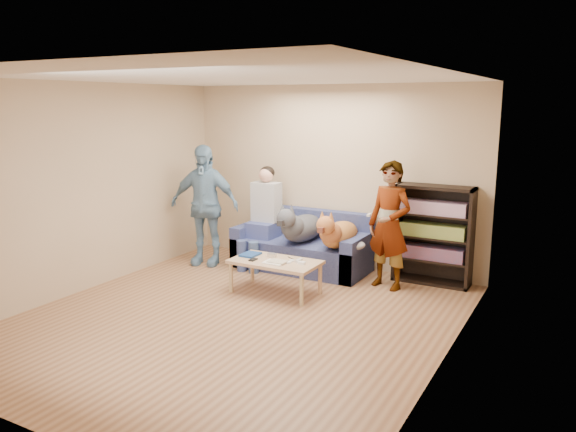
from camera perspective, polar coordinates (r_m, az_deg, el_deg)
The scene contains 27 objects.
ground at distance 6.32m, azimuth -5.33°, elevation -10.39°, with size 5.00×5.00×0.00m, color brown.
ceiling at distance 5.87m, azimuth -5.82°, elevation 13.86°, with size 5.00×5.00×0.00m, color white.
wall_back at distance 8.12m, azimuth 4.43°, elevation 4.02°, with size 4.50×4.50×0.00m, color tan.
wall_front at distance 4.19m, azimuth -25.21°, elevation -4.15°, with size 4.50×4.50×0.00m, color tan.
wall_left at distance 7.45m, azimuth -20.03°, elevation 2.69°, with size 5.00×5.00×0.00m, color tan.
wall_right at distance 5.07m, azimuth 15.98°, elevation -0.93°, with size 5.00×5.00×0.00m, color tan.
blanket at distance 7.51m, azimuth 6.45°, elevation -2.90°, with size 0.38×0.32×0.13m, color #ACACB1.
person_standing_right at distance 7.22m, azimuth 10.27°, elevation -0.95°, with size 0.60×0.39×1.64m, color gray.
person_standing_left at distance 8.25m, azimuth -8.50°, elevation 1.10°, with size 1.03×0.43×1.76m, color #7DA5C8.
held_controller at distance 7.07m, azimuth 8.25°, elevation 0.12°, with size 0.04×0.11×0.03m, color white.
notebook_blue at distance 7.23m, azimuth -3.85°, elevation -3.92°, with size 0.20×0.26×0.03m, color navy.
papers at distance 6.88m, azimuth -1.36°, elevation -4.74°, with size 0.26×0.20×0.01m, color white.
magazine at distance 6.88m, azimuth -1.06°, elevation -4.62°, with size 0.22×0.17×0.01m, color #BFB399.
camera_silver at distance 7.14m, azimuth -1.65°, elevation -3.99°, with size 0.11×0.06×0.05m, color silver.
controller_a at distance 6.94m, azimuth 1.12°, elevation -4.53°, with size 0.04×0.13×0.03m, color silver.
controller_b at distance 6.84m, azimuth 1.41°, elevation -4.78°, with size 0.09×0.06×0.03m, color white.
headphone_cup_a at distance 6.88m, azimuth 0.06°, elevation -4.72°, with size 0.07×0.07×0.02m, color white.
headphone_cup_b at distance 6.95m, azimuth 0.38°, elevation -4.56°, with size 0.07×0.07×0.02m, color white.
pen_orange at distance 6.87m, azimuth -2.11°, elevation -4.81°, with size 0.01×0.01×0.14m, color orange.
pen_black at distance 7.09m, azimuth 0.27°, elevation -4.29°, with size 0.01×0.01×0.14m, color black.
wallet at distance 7.02m, azimuth -3.56°, elevation -4.44°, with size 0.07×0.12×0.01m, color black.
sofa at distance 8.07m, azimuth 1.51°, elevation -3.38°, with size 1.90×0.85×0.82m.
person_seated at distance 8.13m, azimuth -2.57°, elevation 0.29°, with size 0.40×0.73×1.47m.
dog_gray at distance 7.83m, azimuth 1.21°, elevation -1.11°, with size 0.42×1.26×0.61m.
dog_tan at distance 7.54m, azimuth 5.00°, elevation -1.77°, with size 0.39×1.16×0.57m.
coffee_table at distance 7.01m, azimuth -1.30°, elevation -4.91°, with size 1.10×0.60×0.42m.
bookshelf at distance 7.57m, azimuth 14.56°, elevation -1.64°, with size 1.00×0.34×1.30m.
Camera 1 is at (3.32, -4.84, 2.35)m, focal length 35.00 mm.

